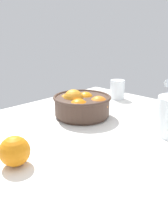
# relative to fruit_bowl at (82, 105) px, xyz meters

# --- Properties ---
(ground_plane) EXTENTS (1.25, 0.93, 0.03)m
(ground_plane) POSITION_rel_fruit_bowl_xyz_m (-0.15, -0.13, -0.07)
(ground_plane) COLOR white
(fruit_bowl) EXTENTS (0.24, 0.24, 0.12)m
(fruit_bowl) POSITION_rel_fruit_bowl_xyz_m (0.00, 0.00, 0.00)
(fruit_bowl) COLOR #473328
(fruit_bowl) RESTS_ON ground_plane
(second_glass) EXTENTS (0.08, 0.08, 0.10)m
(second_glass) POSITION_rel_fruit_bowl_xyz_m (0.33, 0.07, -0.01)
(second_glass) COLOR white
(second_glass) RESTS_ON ground_plane
(loose_orange_0) EXTENTS (0.08, 0.08, 0.08)m
(loose_orange_0) POSITION_rel_fruit_bowl_xyz_m (-0.38, -0.13, -0.01)
(loose_orange_0) COLOR orange
(loose_orange_0) RESTS_ON ground_plane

